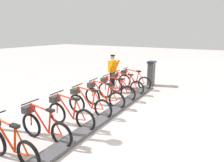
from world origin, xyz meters
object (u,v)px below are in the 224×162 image
at_px(bike_docked_4, 88,103).
at_px(bike_docked_6, 43,126).
at_px(bike_docked_1, 125,84).
at_px(worker_near_rack, 112,70).
at_px(bike_docked_0, 133,80).
at_px(bike_docked_5, 68,113).
at_px(bike_docked_2, 115,89).
at_px(bike_docked_3, 103,96).
at_px(payment_kiosk, 151,73).
at_px(bike_docked_7, 9,143).

xyz_separation_m(bike_docked_4, bike_docked_6, (0.00, 1.83, 0.00)).
height_order(bike_docked_1, worker_near_rack, worker_near_rack).
relative_size(bike_docked_1, worker_near_rack, 1.04).
bearing_deg(bike_docked_0, bike_docked_6, 90.00).
height_order(bike_docked_4, bike_docked_5, same).
distance_m(bike_docked_2, bike_docked_3, 0.92).
bearing_deg(worker_near_rack, payment_kiosk, -137.03).
xyz_separation_m(bike_docked_0, bike_docked_4, (0.00, 3.67, 0.00)).
bearing_deg(bike_docked_7, bike_docked_6, -90.00).
bearing_deg(bike_docked_4, payment_kiosk, -96.95).
bearing_deg(bike_docked_7, bike_docked_0, -90.00).
distance_m(bike_docked_0, bike_docked_5, 4.58).
xyz_separation_m(payment_kiosk, bike_docked_0, (0.57, 1.02, -0.24)).
bearing_deg(bike_docked_7, bike_docked_1, -90.00).
xyz_separation_m(bike_docked_1, bike_docked_6, (0.00, 4.58, 0.00)).
height_order(bike_docked_1, bike_docked_7, same).
xyz_separation_m(bike_docked_1, bike_docked_2, (0.00, 0.92, 0.00)).
bearing_deg(worker_near_rack, bike_docked_2, 122.91).
xyz_separation_m(bike_docked_1, worker_near_rack, (0.94, -0.53, 0.48)).
distance_m(bike_docked_6, bike_docked_7, 0.92).
distance_m(bike_docked_3, worker_near_rack, 2.59).
bearing_deg(bike_docked_6, bike_docked_0, -90.00).
distance_m(bike_docked_3, bike_docked_7, 3.67).
height_order(bike_docked_3, bike_docked_7, same).
bearing_deg(bike_docked_2, bike_docked_1, -90.00).
bearing_deg(bike_docked_5, worker_near_rack, -77.40).
distance_m(bike_docked_0, bike_docked_3, 2.75).
bearing_deg(payment_kiosk, bike_docked_7, 85.61).
bearing_deg(bike_docked_1, bike_docked_7, 90.00).
relative_size(bike_docked_4, bike_docked_7, 1.00).
height_order(bike_docked_2, bike_docked_5, same).
distance_m(bike_docked_3, bike_docked_6, 2.75).
height_order(payment_kiosk, bike_docked_0, payment_kiosk).
distance_m(bike_docked_1, bike_docked_5, 3.67).
height_order(bike_docked_2, bike_docked_4, same).
xyz_separation_m(bike_docked_4, worker_near_rack, (0.94, -3.28, 0.48)).
bearing_deg(bike_docked_6, bike_docked_1, -90.00).
bearing_deg(bike_docked_4, bike_docked_2, -90.00).
xyz_separation_m(bike_docked_0, worker_near_rack, (0.94, 0.38, 0.48)).
height_order(bike_docked_1, bike_docked_2, same).
bearing_deg(bike_docked_7, bike_docked_4, -90.00).
bearing_deg(bike_docked_2, bike_docked_4, 90.00).
bearing_deg(bike_docked_3, bike_docked_6, 90.00).
distance_m(bike_docked_2, bike_docked_7, 4.58).
relative_size(bike_docked_3, bike_docked_5, 1.00).
height_order(bike_docked_0, bike_docked_3, same).
relative_size(bike_docked_0, bike_docked_7, 1.00).
bearing_deg(worker_near_rack, bike_docked_1, 150.37).
relative_size(bike_docked_3, bike_docked_7, 1.00).
relative_size(bike_docked_3, bike_docked_6, 1.00).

